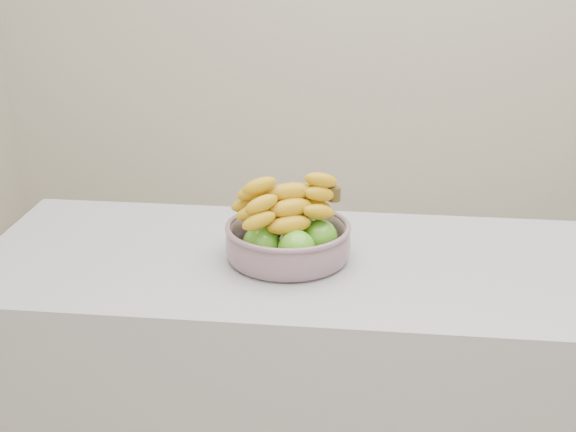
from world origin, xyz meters
name	(u,v)px	position (x,y,z in m)	size (l,w,h in m)	color
fruit_bowl	(288,235)	(-0.31, -0.25, 0.95)	(0.27, 0.27, 0.18)	#8C94A8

